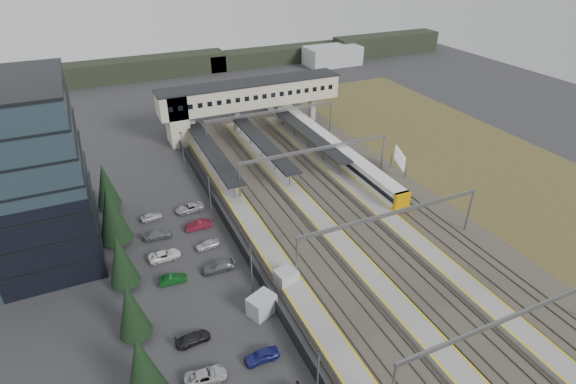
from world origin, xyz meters
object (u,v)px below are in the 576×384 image
relay_cabin_near (262,305)px  footbridge (239,98)px  relay_cabin_far (286,278)px  billboard (400,159)px  train (318,138)px

relay_cabin_near → footbridge: footbridge is taller
relay_cabin_near → relay_cabin_far: size_ratio=1.26×
billboard → relay_cabin_far: bearing=-148.4°
relay_cabin_far → train: train is taller
relay_cabin_far → footbridge: 51.66m
billboard → relay_cabin_near: bearing=-148.0°
relay_cabin_far → billboard: 36.91m
relay_cabin_near → billboard: billboard is taller
relay_cabin_far → billboard: size_ratio=0.56×
footbridge → billboard: (20.21, -30.67, -4.90)m
relay_cabin_near → train: (28.05, 39.37, 0.71)m
footbridge → train: bearing=-48.2°
relay_cabin_far → train: bearing=57.0°
relay_cabin_far → billboard: billboard is taller
train → billboard: bearing=-64.9°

